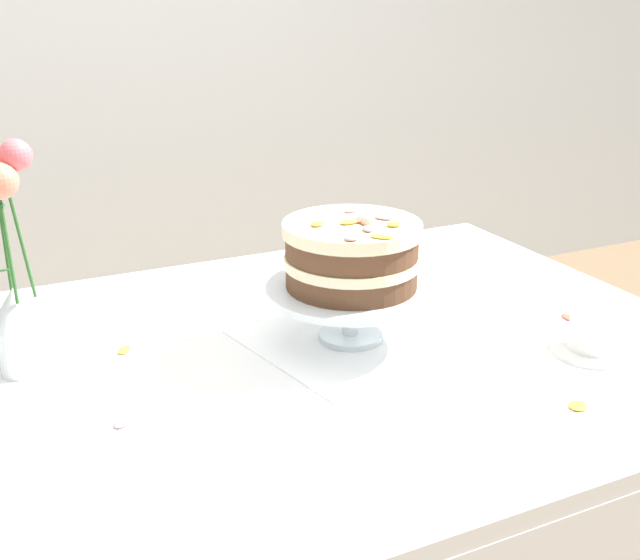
{
  "coord_description": "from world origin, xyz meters",
  "views": [
    {
      "loc": [
        -0.47,
        -1.06,
        1.3
      ],
      "look_at": [
        0.04,
        -0.0,
        0.86
      ],
      "focal_mm": 43.08,
      "sensor_mm": 36.0,
      "label": 1
    }
  ],
  "objects_px": {
    "layer_cake": "(352,254)",
    "teacup": "(592,337)",
    "cake_stand": "(351,295)",
    "dining_table": "(305,404)",
    "flower_vase": "(12,280)"
  },
  "relations": [
    {
      "from": "layer_cake",
      "to": "teacup",
      "type": "distance_m",
      "value": 0.42
    },
    {
      "from": "layer_cake",
      "to": "teacup",
      "type": "relative_size",
      "value": 1.74
    },
    {
      "from": "cake_stand",
      "to": "dining_table",
      "type": "bearing_deg",
      "value": -167.09
    },
    {
      "from": "dining_table",
      "to": "flower_vase",
      "type": "xyz_separation_m",
      "value": [
        -0.42,
        0.14,
        0.24
      ]
    },
    {
      "from": "dining_table",
      "to": "teacup",
      "type": "height_order",
      "value": "teacup"
    },
    {
      "from": "dining_table",
      "to": "cake_stand",
      "type": "distance_m",
      "value": 0.2
    },
    {
      "from": "teacup",
      "to": "cake_stand",
      "type": "bearing_deg",
      "value": 147.83
    },
    {
      "from": "dining_table",
      "to": "flower_vase",
      "type": "distance_m",
      "value": 0.51
    },
    {
      "from": "flower_vase",
      "to": "layer_cake",
      "type": "bearing_deg",
      "value": -12.93
    },
    {
      "from": "layer_cake",
      "to": "flower_vase",
      "type": "relative_size",
      "value": 0.63
    },
    {
      "from": "cake_stand",
      "to": "flower_vase",
      "type": "relative_size",
      "value": 0.79
    },
    {
      "from": "cake_stand",
      "to": "teacup",
      "type": "height_order",
      "value": "cake_stand"
    },
    {
      "from": "layer_cake",
      "to": "teacup",
      "type": "bearing_deg",
      "value": -32.16
    },
    {
      "from": "dining_table",
      "to": "teacup",
      "type": "xyz_separation_m",
      "value": [
        0.44,
        -0.19,
        0.12
      ]
    },
    {
      "from": "cake_stand",
      "to": "layer_cake",
      "type": "height_order",
      "value": "layer_cake"
    }
  ]
}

